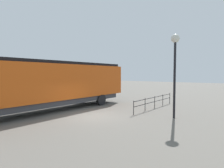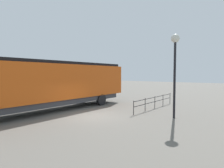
# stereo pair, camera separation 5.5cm
# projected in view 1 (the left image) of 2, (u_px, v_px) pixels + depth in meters

# --- Properties ---
(ground_plane) EXTENTS (120.00, 120.00, 0.00)m
(ground_plane) POSITION_uv_depth(u_px,v_px,m) (93.00, 116.00, 13.81)
(ground_plane) COLOR #666059
(locomotive) EXTENTS (2.94, 17.44, 4.10)m
(locomotive) POSITION_uv_depth(u_px,v_px,m) (48.00, 83.00, 15.36)
(locomotive) COLOR #D15114
(locomotive) RESTS_ON ground_plane
(lamp_post) EXTENTS (0.58, 0.58, 5.78)m
(lamp_post) POSITION_uv_depth(u_px,v_px,m) (175.00, 55.00, 12.97)
(lamp_post) COLOR black
(lamp_post) RESTS_ON ground_plane
(platform_fence) EXTENTS (0.05, 7.24, 1.07)m
(platform_fence) POSITION_uv_depth(u_px,v_px,m) (155.00, 100.00, 17.03)
(platform_fence) COLOR black
(platform_fence) RESTS_ON ground_plane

